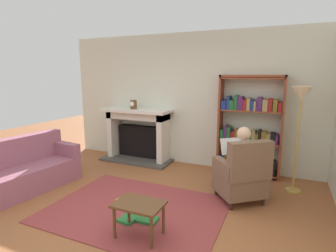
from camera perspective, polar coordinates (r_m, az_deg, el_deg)
ground at (r=3.72m, az=-9.44°, el=-19.32°), size 14.00×14.00×0.00m
back_wall at (r=5.54m, az=4.72°, el=5.54°), size 5.60×0.10×2.70m
area_rug at (r=3.94m, az=-6.95°, el=-17.33°), size 2.40×1.80×0.01m
fireplace at (r=5.89m, az=-6.34°, el=-1.53°), size 1.55×0.64×1.15m
mantel_clock at (r=5.72m, az=-7.41°, el=4.59°), size 0.14×0.14×0.19m
bookshelf at (r=5.13m, az=17.04°, el=-0.61°), size 1.14×0.32×1.87m
armchair_reading at (r=4.10m, az=15.67°, el=-10.09°), size 0.89×0.88×0.97m
seated_reader at (r=4.13m, az=14.97°, el=-7.00°), size 0.57×0.59×1.14m
sofa_floral at (r=4.99m, az=-28.72°, el=-8.49°), size 0.92×1.77×0.85m
side_table at (r=3.21m, az=-6.25°, el=-17.14°), size 0.56×0.39×0.42m
scattered_books at (r=3.82m, az=-7.33°, el=-17.88°), size 0.83×0.69×0.04m
floor_lamp at (r=4.55m, az=26.63°, el=4.39°), size 0.32×0.32×1.70m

